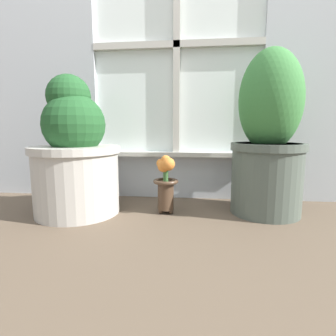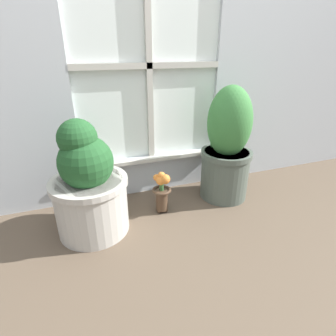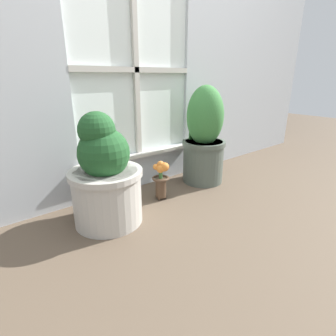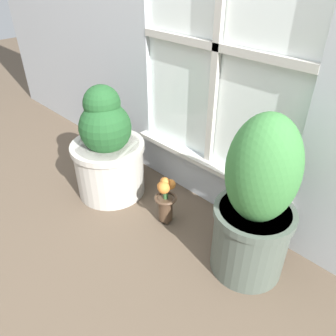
{
  "view_description": "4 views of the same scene",
  "coord_description": "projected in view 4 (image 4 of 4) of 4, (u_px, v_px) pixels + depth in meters",
  "views": [
    {
      "loc": [
        0.12,
        -0.82,
        0.4
      ],
      "look_at": [
        -0.02,
        0.38,
        0.22
      ],
      "focal_mm": 28.0,
      "sensor_mm": 36.0,
      "label": 1
    },
    {
      "loc": [
        -0.46,
        -0.96,
        0.95
      ],
      "look_at": [
        0.01,
        0.35,
        0.31
      ],
      "focal_mm": 28.0,
      "sensor_mm": 36.0,
      "label": 2
    },
    {
      "loc": [
        -1.03,
        -0.94,
        0.81
      ],
      "look_at": [
        0.01,
        0.34,
        0.23
      ],
      "focal_mm": 28.0,
      "sensor_mm": 36.0,
      "label": 3
    },
    {
      "loc": [
        0.91,
        -0.54,
        1.2
      ],
      "look_at": [
        -0.05,
        0.41,
        0.3
      ],
      "focal_mm": 35.0,
      "sensor_mm": 36.0,
      "label": 4
    }
  ],
  "objects": [
    {
      "name": "ground_plane",
      "position": [
        112.0,
        262.0,
        1.51
      ],
      "size": [
        10.0,
        10.0,
        0.0
      ],
      "primitive_type": "plane",
      "color": "brown"
    },
    {
      "name": "potted_plant_left",
      "position": [
        108.0,
        151.0,
        1.82
      ],
      "size": [
        0.41,
        0.41,
        0.64
      ],
      "color": "#B7B2A8",
      "rests_on": "ground_plane"
    },
    {
      "name": "flower_vase",
      "position": [
        165.0,
        198.0,
        1.66
      ],
      "size": [
        0.12,
        0.12,
        0.28
      ],
      "color": "#473323",
      "rests_on": "ground_plane"
    },
    {
      "name": "potted_plant_right",
      "position": [
        256.0,
        206.0,
        1.31
      ],
      "size": [
        0.34,
        0.34,
        0.75
      ],
      "color": "#4C564C",
      "rests_on": "ground_plane"
    }
  ]
}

